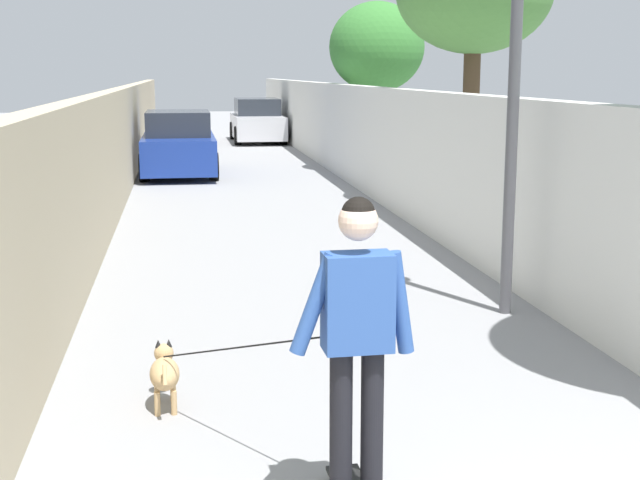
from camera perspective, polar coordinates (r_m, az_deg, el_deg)
name	(u,v)px	position (r m, az deg, el deg)	size (l,w,h in m)	color
ground_plane	(252,203)	(17.02, -4.40, 2.42)	(80.00, 80.00, 0.00)	gray
wall_left	(106,159)	(14.91, -13.62, 5.11)	(48.00, 0.30, 2.14)	tan
fence_right	(407,153)	(15.34, 5.65, 5.58)	(48.00, 0.30, 2.18)	silver
tree_right_mid	(377,48)	(22.32, 3.68, 12.27)	(2.35, 2.35, 4.17)	#473523
person_skateboarder	(357,324)	(4.91, 2.42, -5.44)	(0.23, 0.71, 1.73)	black
dog	(165,372)	(6.75, -9.94, -8.36)	(2.09, 1.23, 1.06)	tan
car_near	(179,145)	(21.81, -9.10, 6.05)	(4.16, 1.80, 1.54)	navy
car_far	(257,122)	(31.87, -4.07, 7.62)	(4.29, 1.80, 1.54)	silver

